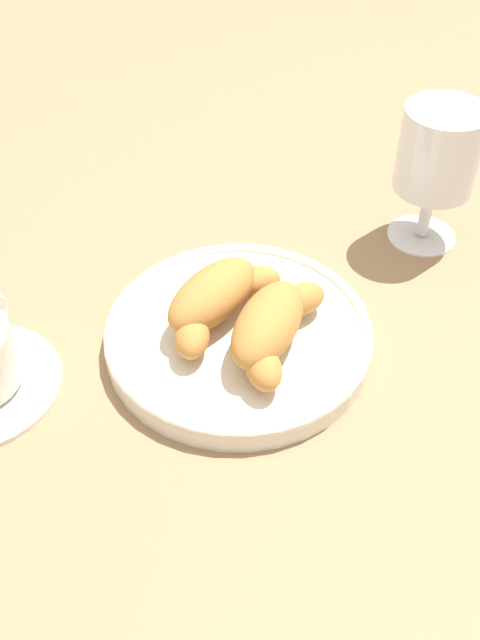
% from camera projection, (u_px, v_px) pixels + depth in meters
% --- Properties ---
extents(ground_plane, '(2.20, 2.20, 0.00)m').
position_uv_depth(ground_plane, '(236.00, 359.00, 0.62)').
color(ground_plane, '#997551').
extents(pastry_plate, '(0.23, 0.23, 0.02)m').
position_uv_depth(pastry_plate, '(240.00, 335.00, 0.62)').
color(pastry_plate, silver).
rests_on(pastry_plate, ground_plane).
extents(croissant_large, '(0.12, 0.11, 0.04)m').
position_uv_depth(croissant_large, '(216.00, 298.00, 0.61)').
color(croissant_large, '#BC7A38').
rests_on(croissant_large, pastry_plate).
extents(croissant_small, '(0.13, 0.09, 0.04)m').
position_uv_depth(croissant_small, '(272.00, 323.00, 0.59)').
color(croissant_small, '#BC7A38').
rests_on(croissant_small, pastry_plate).
extents(juice_glass_left, '(0.08, 0.08, 0.14)m').
position_uv_depth(juice_glass_left, '(438.00, 156.00, 0.68)').
color(juice_glass_left, white).
rests_on(juice_glass_left, ground_plane).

